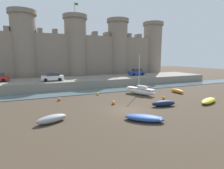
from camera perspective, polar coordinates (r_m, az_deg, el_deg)
ground_plane at (r=21.16m, az=5.27°, el=-8.23°), size 160.00×160.00×0.00m
water_channel at (r=32.28m, az=-5.30°, el=-2.14°), size 80.00×4.50×0.10m
quay_road at (r=39.03m, az=-8.61°, el=0.89°), size 60.22×10.00×1.67m
castle at (r=47.54m, az=-11.63°, el=10.37°), size 54.44×6.22×19.80m
rowboat_near_channel_right at (r=17.99m, az=-19.07°, el=-10.50°), size 3.16×2.00×0.76m
sailboat_near_channel_left at (r=29.61m, az=9.21°, el=-2.04°), size 3.52×5.51×6.63m
rowboat_foreground_centre at (r=27.39m, az=28.97°, el=-4.63°), size 4.16×2.53×0.65m
rowboat_midflat_right at (r=23.38m, az=16.52°, el=-5.89°), size 3.39×1.54×0.76m
rowboat_foreground_right at (r=17.79m, az=10.51°, el=-10.62°), size 3.96×3.62×0.62m
rowboat_midflat_left at (r=32.83m, az=20.55°, el=-1.94°), size 0.91×2.93×0.68m
mooring_buoy_mid_mud at (r=27.44m, az=16.48°, el=-4.08°), size 0.45×0.45×0.45m
mooring_buoy_off_centre at (r=23.34m, az=0.46°, el=-5.93°), size 0.49×0.49×0.49m
mooring_buoy_near_shore at (r=29.00m, az=-4.69°, el=-3.08°), size 0.41×0.41×0.41m
mooring_buoy_near_channel at (r=26.28m, az=-16.90°, el=-4.70°), size 0.43×0.43×0.43m
car_quay_west at (r=35.69m, az=-18.82°, el=2.37°), size 4.12×1.92×1.62m
car_quay_centre_west at (r=44.94m, az=8.06°, el=4.02°), size 4.12×1.92×1.62m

